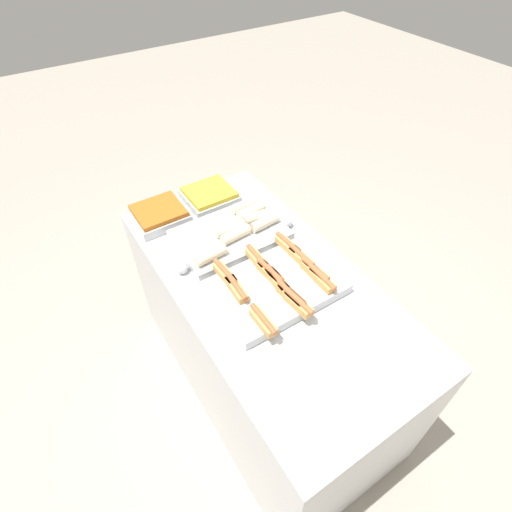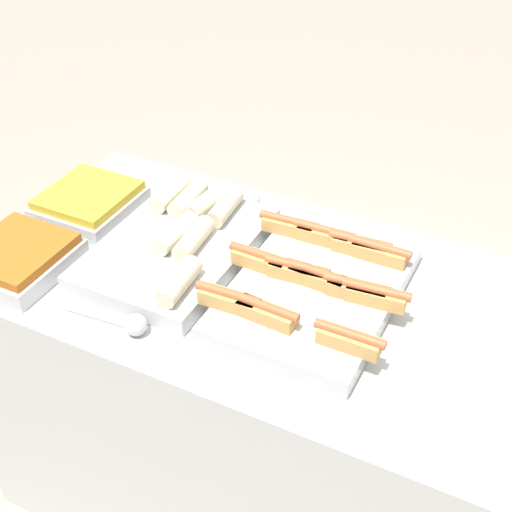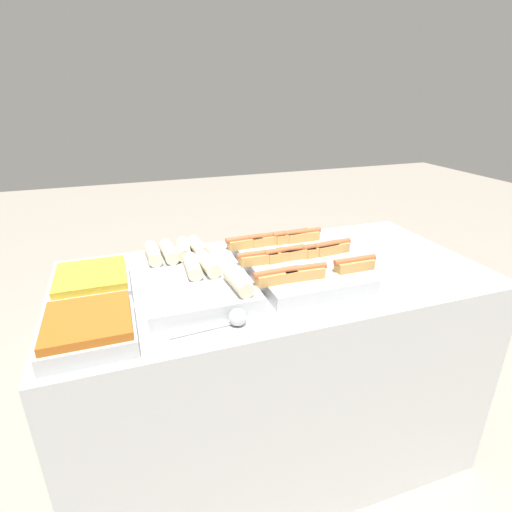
{
  "view_description": "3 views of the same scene",
  "coord_description": "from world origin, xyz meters",
  "px_view_note": "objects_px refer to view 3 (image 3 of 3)",
  "views": [
    {
      "loc": [
        0.98,
        -0.68,
        2.22
      ],
      "look_at": [
        -0.08,
        0.0,
        0.97
      ],
      "focal_mm": 28.0,
      "sensor_mm": 36.0,
      "label": 1
    },
    {
      "loc": [
        0.55,
        -1.24,
        2.02
      ],
      "look_at": [
        -0.08,
        0.0,
        0.97
      ],
      "focal_mm": 50.0,
      "sensor_mm": 36.0,
      "label": 2
    },
    {
      "loc": [
        -0.52,
        -1.25,
        1.53
      ],
      "look_at": [
        -0.08,
        0.0,
        0.97
      ],
      "focal_mm": 28.0,
      "sensor_mm": 36.0,
      "label": 3
    }
  ],
  "objects_px": {
    "serving_spoon_near": "(234,319)",
    "tray_wraps": "(192,274)",
    "tray_hotdogs": "(295,260)",
    "tray_side_front": "(89,328)",
    "serving_spoon_far": "(193,248)",
    "tray_side_back": "(92,283)"
  },
  "relations": [
    {
      "from": "serving_spoon_near",
      "to": "tray_wraps",
      "type": "bearing_deg",
      "value": 100.98
    },
    {
      "from": "serving_spoon_near",
      "to": "tray_hotdogs",
      "type": "bearing_deg",
      "value": 41.92
    },
    {
      "from": "tray_side_front",
      "to": "serving_spoon_far",
      "type": "relative_size",
      "value": 1.19
    },
    {
      "from": "tray_wraps",
      "to": "serving_spoon_near",
      "type": "distance_m",
      "value": 0.32
    },
    {
      "from": "tray_wraps",
      "to": "tray_side_back",
      "type": "height_order",
      "value": "tray_wraps"
    },
    {
      "from": "tray_hotdogs",
      "to": "tray_side_front",
      "type": "xyz_separation_m",
      "value": [
        -0.72,
        -0.23,
        -0.0
      ]
    },
    {
      "from": "serving_spoon_near",
      "to": "tray_side_front",
      "type": "bearing_deg",
      "value": 170.66
    },
    {
      "from": "tray_hotdogs",
      "to": "tray_side_back",
      "type": "xyz_separation_m",
      "value": [
        -0.72,
        0.06,
        -0.0
      ]
    },
    {
      "from": "tray_side_front",
      "to": "tray_side_back",
      "type": "relative_size",
      "value": 1.0
    },
    {
      "from": "tray_side_back",
      "to": "serving_spoon_near",
      "type": "bearing_deg",
      "value": -42.44
    },
    {
      "from": "serving_spoon_far",
      "to": "tray_side_back",
      "type": "bearing_deg",
      "value": -149.43
    },
    {
      "from": "tray_hotdogs",
      "to": "serving_spoon_near",
      "type": "distance_m",
      "value": 0.45
    },
    {
      "from": "tray_hotdogs",
      "to": "tray_side_front",
      "type": "distance_m",
      "value": 0.76
    },
    {
      "from": "tray_hotdogs",
      "to": "tray_side_back",
      "type": "bearing_deg",
      "value": 175.22
    },
    {
      "from": "tray_side_back",
      "to": "serving_spoon_near",
      "type": "height_order",
      "value": "tray_side_back"
    },
    {
      "from": "tray_side_back",
      "to": "serving_spoon_near",
      "type": "xyz_separation_m",
      "value": [
        0.39,
        -0.36,
        -0.01
      ]
    },
    {
      "from": "serving_spoon_far",
      "to": "tray_hotdogs",
      "type": "bearing_deg",
      "value": -41.03
    },
    {
      "from": "tray_hotdogs",
      "to": "tray_side_back",
      "type": "relative_size",
      "value": 2.05
    },
    {
      "from": "tray_wraps",
      "to": "tray_hotdogs",
      "type": "bearing_deg",
      "value": -1.75
    },
    {
      "from": "tray_hotdogs",
      "to": "serving_spoon_near",
      "type": "relative_size",
      "value": 2.37
    },
    {
      "from": "serving_spoon_far",
      "to": "tray_wraps",
      "type": "bearing_deg",
      "value": -101.71
    },
    {
      "from": "serving_spoon_near",
      "to": "serving_spoon_far",
      "type": "xyz_separation_m",
      "value": [
        -0.0,
        0.59,
        0.0
      ]
    }
  ]
}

